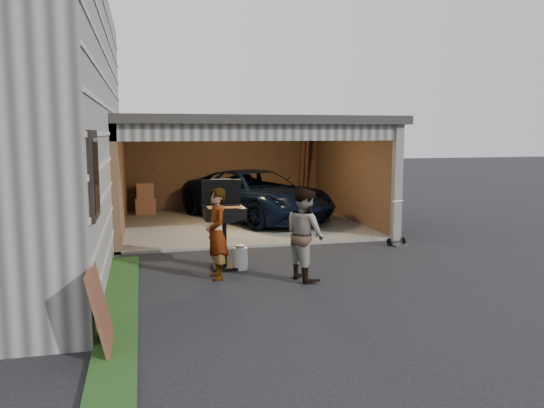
{
  "coord_description": "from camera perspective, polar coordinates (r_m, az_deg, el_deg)",
  "views": [
    {
      "loc": [
        -1.89,
        -7.7,
        2.52
      ],
      "look_at": [
        0.54,
        2.13,
        1.15
      ],
      "focal_mm": 35.0,
      "sensor_mm": 36.0,
      "label": 1
    }
  ],
  "objects": [
    {
      "name": "propane_tank",
      "position": [
        9.88,
        -3.45,
        -5.87
      ],
      "size": [
        0.28,
        0.28,
        0.41
      ],
      "primitive_type": "cylinder",
      "rotation": [
        0.0,
        0.0,
        -0.03
      ],
      "color": "beige",
      "rests_on": "ground"
    },
    {
      "name": "hand_truck",
      "position": [
        12.23,
        13.38,
        -3.46
      ],
      "size": [
        0.45,
        0.37,
        1.03
      ],
      "rotation": [
        0.0,
        0.0,
        0.19
      ],
      "color": "slate",
      "rests_on": "ground"
    },
    {
      "name": "ground",
      "position": [
        8.32,
        -0.08,
        -9.93
      ],
      "size": [
        80.0,
        80.0,
        0.0
      ],
      "primitive_type": "plane",
      "color": "black",
      "rests_on": "ground"
    },
    {
      "name": "garage",
      "position": [
        14.75,
        -3.52,
        5.16
      ],
      "size": [
        6.8,
        6.3,
        2.9
      ],
      "color": "#605E59",
      "rests_on": "ground"
    },
    {
      "name": "woman",
      "position": [
        9.17,
        -5.97,
        -3.2
      ],
      "size": [
        0.44,
        0.62,
        1.58
      ],
      "primitive_type": "imported",
      "rotation": [
        0.0,
        0.0,
        -1.45
      ],
      "color": "#A9BED4",
      "rests_on": "ground"
    },
    {
      "name": "man",
      "position": [
        9.11,
        3.57,
        -3.25
      ],
      "size": [
        0.77,
        0.9,
        1.58
      ],
      "primitive_type": "imported",
      "rotation": [
        0.0,
        0.0,
        1.83
      ],
      "color": "#45211B",
      "rests_on": "ground"
    },
    {
      "name": "bbq_grill",
      "position": [
        9.83,
        -5.19,
        -1.35
      ],
      "size": [
        0.74,
        0.65,
        1.65
      ],
      "color": "black",
      "rests_on": "ground"
    },
    {
      "name": "groundcover_strip",
      "position": [
        7.16,
        -16.29,
        -12.98
      ],
      "size": [
        0.5,
        8.0,
        0.06
      ],
      "primitive_type": "cube",
      "color": "#193814",
      "rests_on": "ground"
    },
    {
      "name": "plywood_panel",
      "position": [
        6.54,
        -17.96,
        -10.73
      ],
      "size": [
        0.25,
        0.89,
        0.99
      ],
      "primitive_type": "cube",
      "rotation": [
        0.0,
        -0.21,
        0.0
      ],
      "color": "#54281C",
      "rests_on": "ground"
    },
    {
      "name": "minivan",
      "position": [
        15.04,
        -1.76,
        0.75
      ],
      "size": [
        4.21,
        5.55,
        1.4
      ],
      "primitive_type": "imported",
      "rotation": [
        0.0,
        0.0,
        0.43
      ],
      "color": "black",
      "rests_on": "ground"
    }
  ]
}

